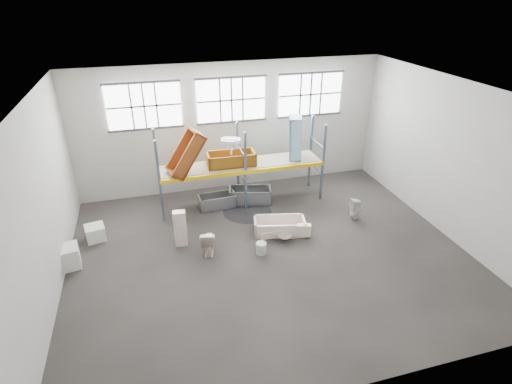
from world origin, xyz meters
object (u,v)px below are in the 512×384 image
object	(u,v)px
toilet_beige	(208,241)
bucket	(261,248)
cistern_tall	(180,228)
carton_near	(66,258)
steel_tub_right	(250,195)
rust_tub_flat	(231,159)
toilet_white	(356,209)
blue_tub_upright	(295,138)
bathtub_beige	(279,226)
steel_tub_left	(217,201)

from	to	relation	value
toilet_beige	bucket	bearing A→B (deg)	174.84
cistern_tall	bucket	bearing A→B (deg)	-19.60
bucket	carton_near	xyz separation A→B (m)	(-5.73, 0.91, 0.14)
carton_near	steel_tub_right	bearing A→B (deg)	21.11
cistern_tall	bucket	distance (m)	2.63
carton_near	rust_tub_flat	bearing A→B (deg)	24.32
toilet_white	rust_tub_flat	xyz separation A→B (m)	(-3.93, 2.37, 1.41)
toilet_beige	rust_tub_flat	distance (m)	3.53
steel_tub_right	blue_tub_upright	xyz separation A→B (m)	(1.78, 0.09, 2.10)
toilet_beige	rust_tub_flat	size ratio (longest dim) A/B	0.46
bathtub_beige	blue_tub_upright	bearing A→B (deg)	73.53
carton_near	steel_tub_left	bearing A→B (deg)	25.46
cistern_tall	rust_tub_flat	distance (m)	3.38
blue_tub_upright	bucket	distance (m)	4.68
steel_tub_left	steel_tub_right	bearing A→B (deg)	2.26
steel_tub_right	blue_tub_upright	world-z (taller)	blue_tub_upright
bucket	blue_tub_upright	bearing A→B (deg)	55.97
toilet_white	bucket	bearing A→B (deg)	-77.11
toilet_white	steel_tub_right	size ratio (longest dim) A/B	0.52
blue_tub_upright	bucket	world-z (taller)	blue_tub_upright
blue_tub_upright	bathtub_beige	bearing A→B (deg)	-119.59
toilet_beige	steel_tub_left	world-z (taller)	toilet_beige
steel_tub_left	bucket	world-z (taller)	steel_tub_left
bathtub_beige	steel_tub_right	xyz separation A→B (m)	(-0.39, 2.35, 0.04)
steel_tub_left	carton_near	distance (m)	5.51
bucket	rust_tub_flat	bearing A→B (deg)	92.42
steel_tub_right	bucket	size ratio (longest dim) A/B	4.19
toilet_beige	blue_tub_upright	distance (m)	5.22
bathtub_beige	steel_tub_left	world-z (taller)	steel_tub_left
steel_tub_left	bucket	bearing A→B (deg)	-76.98
steel_tub_left	rust_tub_flat	size ratio (longest dim) A/B	0.79
steel_tub_right	blue_tub_upright	distance (m)	2.76
toilet_white	bucket	xyz separation A→B (m)	(-3.79, -1.06, -0.22)
steel_tub_left	toilet_white	bearing A→B (deg)	-25.96
bathtub_beige	steel_tub_left	distance (m)	2.85
bathtub_beige	carton_near	world-z (taller)	carton_near
rust_tub_flat	carton_near	xyz separation A→B (m)	(-5.58, -2.52, -1.49)
cistern_tall	rust_tub_flat	xyz separation A→B (m)	(2.18, 2.27, 1.21)
steel_tub_right	carton_near	distance (m)	6.71
bathtub_beige	rust_tub_flat	size ratio (longest dim) A/B	0.97
toilet_white	bucket	world-z (taller)	toilet_white
bathtub_beige	blue_tub_upright	world-z (taller)	blue_tub_upright
blue_tub_upright	bucket	size ratio (longest dim) A/B	4.23
toilet_beige	toilet_white	distance (m)	5.36
toilet_beige	blue_tub_upright	bearing A→B (deg)	-129.47
rust_tub_flat	blue_tub_upright	distance (m)	2.52
steel_tub_right	carton_near	size ratio (longest dim) A/B	2.05
toilet_white	carton_near	world-z (taller)	toilet_white
steel_tub_right	carton_near	world-z (taller)	carton_near
cistern_tall	rust_tub_flat	world-z (taller)	rust_tub_flat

